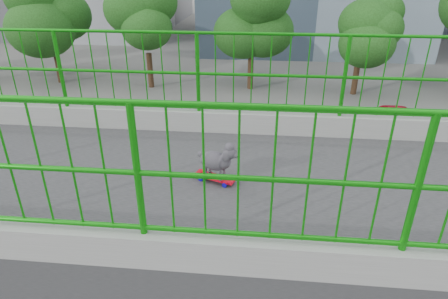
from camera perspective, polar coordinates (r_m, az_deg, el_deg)
road at (r=19.79m, az=-9.30°, el=-2.00°), size 18.00×90.00×0.02m
street_trees at (r=30.41m, az=-1.68°, el=17.66°), size 5.30×60.40×7.26m
skateboard at (r=4.37m, az=-1.35°, el=-4.21°), size 0.30×0.50×0.06m
poodle at (r=4.24m, az=-1.06°, el=-1.50°), size 0.31×0.47×0.42m
car_1 at (r=15.58m, az=9.01°, el=-7.28°), size 1.56×4.48×1.48m
car_2 at (r=20.07m, az=-18.99°, el=-0.58°), size 2.29×4.96×1.38m
car_3 at (r=25.18m, az=-27.59°, el=3.46°), size 2.17×5.33×1.55m
car_4 at (r=25.59m, az=24.68°, el=4.33°), size 1.74×4.33×1.48m
car_6 at (r=16.55m, az=24.77°, el=-7.66°), size 2.32×5.02×1.40m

